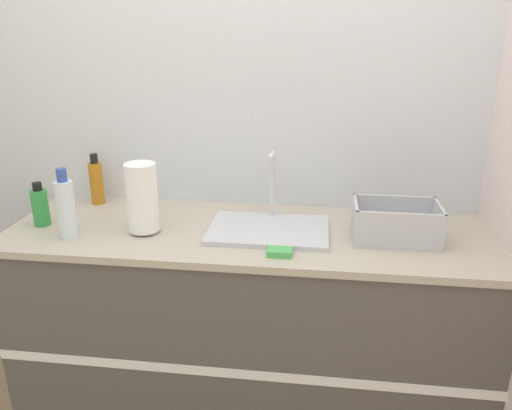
{
  "coord_description": "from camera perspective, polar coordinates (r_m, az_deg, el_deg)",
  "views": [
    {
      "loc": [
        0.27,
        -1.55,
        1.69
      ],
      "look_at": [
        0.03,
        0.28,
        1.02
      ],
      "focal_mm": 35.0,
      "sensor_mm": 36.0,
      "label": 1
    }
  ],
  "objects": [
    {
      "name": "bottle_clear",
      "position": [
        2.06,
        -20.89,
        -0.27
      ],
      "size": [
        0.07,
        0.07,
        0.28
      ],
      "color": "silver",
      "rests_on": "counter_cabinet"
    },
    {
      "name": "bottle_green",
      "position": [
        2.25,
        -23.44,
        -0.14
      ],
      "size": [
        0.07,
        0.07,
        0.18
      ],
      "color": "#2D8C3D",
      "rests_on": "counter_cabinet"
    },
    {
      "name": "sink",
      "position": [
        2.01,
        1.47,
        -2.5
      ],
      "size": [
        0.48,
        0.33,
        0.3
      ],
      "color": "silver",
      "rests_on": "counter_cabinet"
    },
    {
      "name": "bottle_amber",
      "position": [
        2.42,
        -17.77,
        2.54
      ],
      "size": [
        0.06,
        0.06,
        0.24
      ],
      "color": "#B26B19",
      "rests_on": "counter_cabinet"
    },
    {
      "name": "dish_rack",
      "position": [
        2.0,
        15.65,
        -2.32
      ],
      "size": [
        0.33,
        0.21,
        0.15
      ],
      "color": "#B7BABF",
      "rests_on": "counter_cabinet"
    },
    {
      "name": "paper_towel_roll",
      "position": [
        2.02,
        -12.88,
        0.77
      ],
      "size": [
        0.12,
        0.12,
        0.29
      ],
      "color": "#4C4C51",
      "rests_on": "counter_cabinet"
    },
    {
      "name": "sponge",
      "position": [
        1.82,
        2.71,
        -5.41
      ],
      "size": [
        0.09,
        0.06,
        0.02
      ],
      "color": "#4CB259",
      "rests_on": "counter_cabinet"
    },
    {
      "name": "wall_back",
      "position": [
        2.25,
        0.38,
        9.88
      ],
      "size": [
        4.35,
        0.06,
        2.6
      ],
      "color": "silver",
      "rests_on": "ground_plane"
    },
    {
      "name": "counter_cabinet",
      "position": [
        2.25,
        -0.75,
        -13.48
      ],
      "size": [
        1.98,
        0.65,
        0.9
      ],
      "color": "#514C47",
      "rests_on": "ground_plane"
    }
  ]
}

